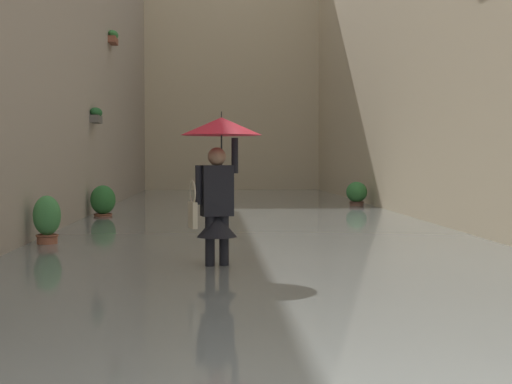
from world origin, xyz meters
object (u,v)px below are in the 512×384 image
Objects in this scene: potted_plant_near_right at (47,223)px; potted_plant_mid_right at (103,203)px; potted_plant_far_left at (357,195)px; person_wading at (219,164)px.

potted_plant_mid_right is at bearing -90.53° from potted_plant_near_right.
potted_plant_near_right is at bearing 53.74° from potted_plant_far_left.
potted_plant_far_left is at bearing -108.86° from person_wading.
potted_plant_far_left is 0.96× the size of potted_plant_mid_right.
person_wading is 8.57m from potted_plant_mid_right.
person_wading is 2.29× the size of potted_plant_mid_right.
person_wading is 12.30m from potted_plant_far_left.
potted_plant_far_left is 11.21m from potted_plant_near_right.
potted_plant_far_left is 0.92× the size of potted_plant_near_right.
potted_plant_far_left is at bearing -152.00° from potted_plant_mid_right.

